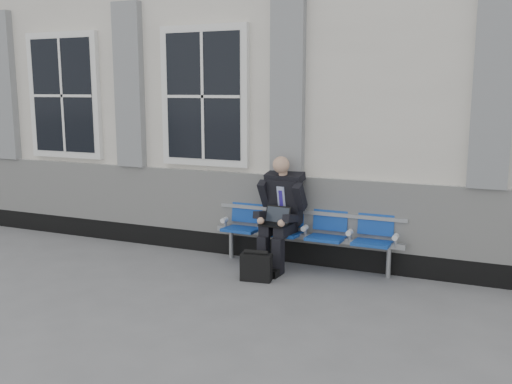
% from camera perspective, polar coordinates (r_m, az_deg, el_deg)
% --- Properties ---
extents(ground, '(70.00, 70.00, 0.00)m').
position_cam_1_polar(ground, '(7.47, -12.69, -8.34)').
color(ground, slate).
rests_on(ground, ground).
extents(station_building, '(14.40, 4.40, 4.49)m').
position_cam_1_polar(station_building, '(10.10, -1.52, 9.50)').
color(station_building, silver).
rests_on(station_building, ground).
extents(bench, '(2.60, 0.47, 0.91)m').
position_cam_1_polar(bench, '(7.60, 5.06, -3.48)').
color(bench, '#9EA0A3').
rests_on(bench, ground).
extents(businessman, '(0.63, 0.84, 1.49)m').
position_cam_1_polar(businessman, '(7.52, 2.52, -1.67)').
color(businessman, black).
rests_on(businessman, ground).
extents(briefcase, '(0.40, 0.22, 0.39)m').
position_cam_1_polar(briefcase, '(7.12, 0.02, -7.47)').
color(briefcase, black).
rests_on(briefcase, ground).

